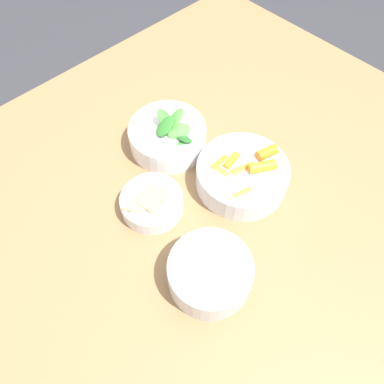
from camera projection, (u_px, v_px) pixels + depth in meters
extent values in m
plane|color=#2D2D33|center=(203.00, 297.00, 1.42)|extent=(10.00, 10.00, 0.00)
cube|color=olive|center=(212.00, 193.00, 0.82)|extent=(1.22, 1.10, 0.03)
cube|color=brown|center=(218.00, 92.00, 1.53)|extent=(0.06, 0.06, 0.71)
cylinder|color=silver|center=(242.00, 176.00, 0.79)|extent=(0.19, 0.19, 0.05)
torus|color=silver|center=(243.00, 168.00, 0.77)|extent=(0.19, 0.19, 0.01)
cylinder|color=orange|center=(242.00, 171.00, 0.77)|extent=(0.05, 0.03, 0.02)
cylinder|color=orange|center=(242.00, 195.00, 0.74)|extent=(0.05, 0.03, 0.02)
cylinder|color=orange|center=(265.00, 184.00, 0.76)|extent=(0.06, 0.04, 0.02)
cylinder|color=orange|center=(241.00, 169.00, 0.78)|extent=(0.06, 0.04, 0.02)
cylinder|color=orange|center=(219.00, 164.00, 0.78)|extent=(0.05, 0.02, 0.02)
cylinder|color=orange|center=(218.00, 171.00, 0.78)|extent=(0.03, 0.05, 0.02)
cylinder|color=orange|center=(231.00, 161.00, 0.78)|extent=(0.05, 0.03, 0.02)
cylinder|color=orange|center=(262.00, 167.00, 0.76)|extent=(0.06, 0.05, 0.02)
cylinder|color=orange|center=(267.00, 153.00, 0.78)|extent=(0.05, 0.03, 0.02)
cylinder|color=white|center=(168.00, 137.00, 0.85)|extent=(0.18, 0.18, 0.06)
torus|color=white|center=(167.00, 128.00, 0.83)|extent=(0.18, 0.18, 0.01)
ellipsoid|color=#3D8433|center=(164.00, 118.00, 0.82)|extent=(0.04, 0.05, 0.04)
ellipsoid|color=#3D8433|center=(180.00, 143.00, 0.81)|extent=(0.05, 0.05, 0.03)
ellipsoid|color=#235B23|center=(184.00, 139.00, 0.81)|extent=(0.05, 0.06, 0.05)
ellipsoid|color=#2D7028|center=(165.00, 126.00, 0.80)|extent=(0.05, 0.04, 0.04)
ellipsoid|color=#4C933D|center=(175.00, 120.00, 0.82)|extent=(0.06, 0.04, 0.06)
ellipsoid|color=#4C933D|center=(179.00, 131.00, 0.81)|extent=(0.06, 0.06, 0.03)
ellipsoid|color=#2D7028|center=(185.00, 144.00, 0.81)|extent=(0.04, 0.05, 0.01)
cylinder|color=silver|center=(210.00, 273.00, 0.67)|extent=(0.15, 0.15, 0.06)
torus|color=silver|center=(211.00, 267.00, 0.64)|extent=(0.15, 0.15, 0.01)
cylinder|color=#936042|center=(210.00, 275.00, 0.68)|extent=(0.14, 0.14, 0.03)
ellipsoid|color=#AD7551|center=(189.00, 263.00, 0.66)|extent=(0.01, 0.01, 0.01)
ellipsoid|color=#AD7551|center=(202.00, 305.00, 0.63)|extent=(0.01, 0.01, 0.01)
ellipsoid|color=#AD7551|center=(219.00, 283.00, 0.64)|extent=(0.01, 0.01, 0.01)
ellipsoid|color=#8E5B3D|center=(223.00, 266.00, 0.66)|extent=(0.01, 0.01, 0.01)
ellipsoid|color=#AD7551|center=(239.00, 295.00, 0.63)|extent=(0.01, 0.01, 0.01)
ellipsoid|color=#8E5B3D|center=(196.00, 240.00, 0.69)|extent=(0.01, 0.01, 0.01)
ellipsoid|color=#AD7551|center=(220.00, 271.00, 0.65)|extent=(0.01, 0.01, 0.01)
ellipsoid|color=#AD7551|center=(216.00, 259.00, 0.67)|extent=(0.01, 0.01, 0.01)
ellipsoid|color=#AD7551|center=(204.00, 285.00, 0.64)|extent=(0.01, 0.01, 0.01)
cylinder|color=tan|center=(214.00, 251.00, 0.68)|extent=(0.03, 0.03, 0.01)
cylinder|color=beige|center=(224.00, 268.00, 0.66)|extent=(0.03, 0.03, 0.01)
cylinder|color=silver|center=(152.00, 203.00, 0.76)|extent=(0.13, 0.13, 0.04)
torus|color=silver|center=(151.00, 198.00, 0.75)|extent=(0.13, 0.13, 0.01)
cube|color=tan|center=(151.00, 202.00, 0.76)|extent=(0.06, 0.06, 0.02)
cube|color=tan|center=(151.00, 202.00, 0.75)|extent=(0.06, 0.06, 0.01)
cube|color=tan|center=(147.00, 192.00, 0.76)|extent=(0.07, 0.07, 0.02)
cube|color=tan|center=(154.00, 199.00, 0.75)|extent=(0.06, 0.06, 0.01)
cube|color=tan|center=(135.00, 201.00, 0.74)|extent=(0.07, 0.07, 0.03)
cube|color=tan|center=(150.00, 197.00, 0.75)|extent=(0.06, 0.06, 0.01)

